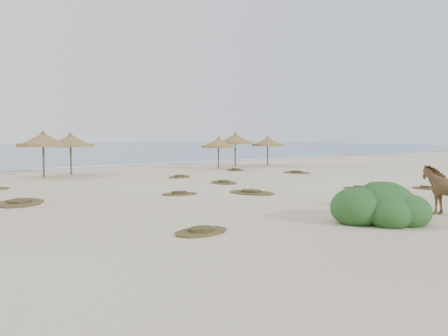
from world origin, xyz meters
The scene contains 19 objects.
ground centered at (0.00, 0.00, 0.00)m, with size 160.00×160.00×0.00m, color beige.
foam_line centered at (0.00, 26.00, 0.00)m, with size 70.00×0.60×0.01m, color white.
palapa_2 centered at (-4.81, 18.08, 2.41)m, with size 3.32×3.32×3.10m.
palapa_3 centered at (-2.54, 19.18, 2.32)m, with size 3.45×3.45×2.99m.
palapa_4 centered at (8.89, 17.09, 2.05)m, with size 2.87×2.87×2.64m.
palapa_5 centered at (12.07, 18.77, 2.34)m, with size 4.26×4.26×3.01m.
palapa_6 centered at (15.01, 17.76, 2.08)m, with size 3.62×3.62×2.68m.
fence_post_near centered at (4.79, -3.57, 0.55)m, with size 0.08×0.08×1.09m, color #6A604F.
bush centered at (-1.92, -5.14, 0.50)m, with size 3.42×3.01×1.53m.
scrub_1 centered at (-9.78, 6.64, 0.05)m, with size 3.01×3.39×0.16m.
scrub_2 centered at (-2.99, 5.02, 0.05)m, with size 1.97×1.53×0.16m.
scrub_3 centered at (2.01, 7.91, 0.05)m, with size 2.03×2.50×0.16m.
scrub_4 centered at (5.62, 1.10, 0.05)m, with size 1.71×2.10×0.16m.
scrub_5 centered at (10.72, 10.28, 0.05)m, with size 1.55×2.31×0.16m.
scrub_7 centered at (2.14, 12.62, 0.05)m, with size 2.24×1.91×0.16m.
scrub_9 centered at (-0.01, 3.28, 0.05)m, with size 1.91×2.68×0.16m.
scrub_10 centered at (8.87, 14.96, 0.05)m, with size 1.54×2.03×0.16m.
scrub_11 centered at (-7.55, -2.88, 0.05)m, with size 2.07×1.57×0.16m.
scrub_12 centered at (8.31, -1.00, 0.05)m, with size 1.11×1.59×0.16m.
Camera 1 is at (-16.00, -14.39, 2.88)m, focal length 40.00 mm.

